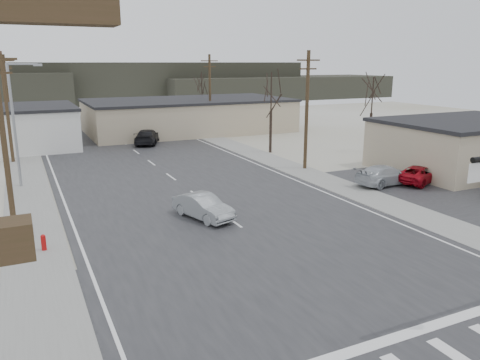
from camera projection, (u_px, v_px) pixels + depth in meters
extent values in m
plane|color=beige|center=(309.00, 277.00, 20.27)|extent=(140.00, 140.00, 0.00)
cube|color=#27272A|center=(192.00, 192.00, 33.40)|extent=(18.00, 110.00, 0.05)
cube|color=#27272A|center=(309.00, 276.00, 20.26)|extent=(90.00, 10.00, 0.04)
cube|color=gray|center=(28.00, 192.00, 33.36)|extent=(3.00, 90.00, 0.06)
cube|color=gray|center=(284.00, 165.00, 42.19)|extent=(3.00, 90.00, 0.06)
cube|color=silver|center=(476.00, 173.00, 14.08)|extent=(0.60, 0.04, 0.60)
cylinder|color=#A50C0C|center=(44.00, 244.00, 22.94)|extent=(0.24, 0.24, 0.70)
sphere|color=#A50C0C|center=(43.00, 237.00, 22.84)|extent=(0.24, 0.24, 0.24)
cube|color=tan|center=(189.00, 116.00, 62.47)|extent=(26.00, 14.00, 4.00)
cube|color=black|center=(188.00, 100.00, 61.94)|extent=(26.30, 14.30, 0.30)
cube|color=tan|center=(466.00, 146.00, 40.28)|extent=(14.00, 10.00, 4.00)
cube|color=black|center=(469.00, 121.00, 39.75)|extent=(14.30, 10.30, 0.30)
cylinder|color=#3F2D1D|center=(4.00, 141.00, 24.76)|extent=(0.30, 0.30, 10.00)
cylinder|color=#3F2D1D|center=(7.00, 108.00, 42.28)|extent=(0.30, 0.30, 10.00)
cube|color=#3F2D1D|center=(1.00, 60.00, 41.25)|extent=(2.20, 0.12, 0.12)
cube|color=#3F2D1D|center=(2.00, 68.00, 41.42)|extent=(1.60, 0.12, 0.12)
cylinder|color=#3F2D1D|center=(8.00, 95.00, 59.79)|extent=(0.30, 0.30, 10.00)
cube|color=#3F2D1D|center=(4.00, 61.00, 58.76)|extent=(2.20, 0.12, 0.12)
cube|color=#3F2D1D|center=(5.00, 67.00, 58.93)|extent=(1.60, 0.12, 0.12)
cylinder|color=#3F2D1D|center=(307.00, 111.00, 39.59)|extent=(0.30, 0.30, 10.00)
cube|color=#3F2D1D|center=(308.00, 60.00, 38.56)|extent=(2.20, 0.12, 0.12)
cube|color=#3F2D1D|center=(308.00, 69.00, 38.74)|extent=(1.60, 0.12, 0.12)
cylinder|color=#3F2D1D|center=(210.00, 95.00, 58.86)|extent=(0.30, 0.30, 10.00)
cube|color=#3F2D1D|center=(209.00, 61.00, 57.83)|extent=(2.20, 0.12, 0.12)
cube|color=#3F2D1D|center=(210.00, 67.00, 58.00)|extent=(1.60, 0.12, 0.12)
cylinder|color=gray|center=(14.00, 127.00, 33.85)|extent=(0.20, 0.20, 9.00)
cylinder|color=gray|center=(22.00, 64.00, 33.19)|extent=(2.00, 0.12, 0.12)
cube|color=gray|center=(38.00, 65.00, 33.62)|extent=(0.60, 0.25, 0.18)
cylinder|color=#2F241D|center=(271.00, 132.00, 47.72)|extent=(0.28, 0.28, 4.25)
cylinder|color=#2F241D|center=(271.00, 94.00, 46.78)|extent=(0.14, 0.14, 4.25)
cylinder|color=#2F241D|center=(202.00, 110.00, 71.56)|extent=(0.28, 0.28, 4.00)
cylinder|color=#2F241D|center=(202.00, 86.00, 70.67)|extent=(0.14, 0.14, 4.00)
cylinder|color=#2F241D|center=(370.00, 132.00, 48.20)|extent=(0.28, 0.28, 4.00)
cylinder|color=#2F241D|center=(372.00, 97.00, 47.32)|extent=(0.14, 0.14, 4.00)
cube|color=#333026|center=(135.00, 82.00, 109.47)|extent=(80.00, 18.00, 9.00)
cube|color=#333026|center=(277.00, 88.00, 119.22)|extent=(60.00, 18.00, 5.50)
imported|color=gray|center=(203.00, 207.00, 27.60)|extent=(2.75, 4.57, 1.42)
imported|color=black|center=(147.00, 137.00, 52.79)|extent=(4.43, 6.16, 1.66)
imported|color=black|center=(63.00, 130.00, 58.86)|extent=(2.70, 4.34, 1.38)
imported|color=#A00815|center=(419.00, 174.00, 35.85)|extent=(5.16, 3.67, 1.31)
imported|color=#A9AFB4|center=(385.00, 175.00, 35.21)|extent=(5.24, 2.51, 1.47)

